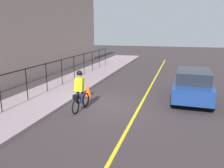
% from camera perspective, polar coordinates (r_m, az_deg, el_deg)
% --- Properties ---
extents(ground_plane, '(80.00, 80.00, 0.00)m').
position_cam_1_polar(ground_plane, '(11.22, -1.50, -5.17)').
color(ground_plane, '#362E30').
extents(lane_line_centre, '(36.00, 0.12, 0.01)m').
position_cam_1_polar(lane_line_centre, '(10.86, 6.60, -5.88)').
color(lane_line_centre, yellow).
rests_on(lane_line_centre, ground).
extents(sidewalk, '(40.00, 3.20, 0.15)m').
position_cam_1_polar(sidewalk, '(12.62, -16.39, -3.26)').
color(sidewalk, gray).
rests_on(sidewalk, ground).
extents(building_wall, '(28.00, 0.80, 7.22)m').
position_cam_1_polar(building_wall, '(15.89, -24.52, 12.34)').
color(building_wall, '#AE958C').
rests_on(building_wall, ground).
extents(iron_fence, '(21.25, 0.04, 1.60)m').
position_cam_1_polar(iron_fence, '(13.37, -15.89, 3.22)').
color(iron_fence, black).
rests_on(iron_fence, sidewalk).
extents(cyclist_lead, '(1.71, 0.37, 1.83)m').
position_cam_1_polar(cyclist_lead, '(10.30, -7.91, -1.71)').
color(cyclist_lead, black).
rests_on(cyclist_lead, ground).
extents(patrol_sedan, '(4.46, 2.04, 1.58)m').
position_cam_1_polar(patrol_sedan, '(12.50, 19.24, -0.07)').
color(patrol_sedan, navy).
rests_on(patrol_sedan, ground).
extents(traffic_cone_near, '(0.36, 0.36, 0.68)m').
position_cam_1_polar(traffic_cone_near, '(12.71, -5.87, -1.41)').
color(traffic_cone_near, '#F4520E').
rests_on(traffic_cone_near, ground).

